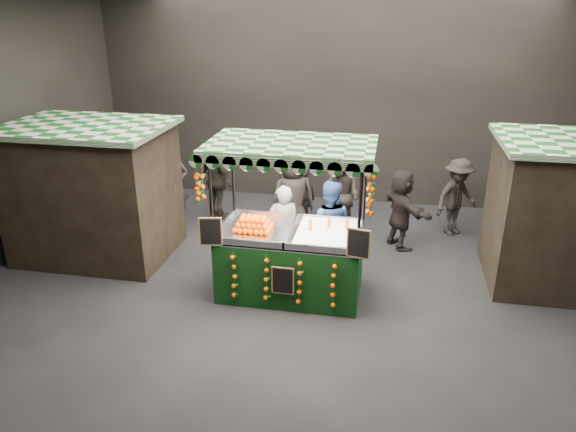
# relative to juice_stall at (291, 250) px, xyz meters

# --- Properties ---
(ground) EXTENTS (12.00, 12.00, 0.00)m
(ground) POSITION_rel_juice_stall_xyz_m (0.38, -0.15, -0.83)
(ground) COLOR black
(ground) RESTS_ON ground
(market_hall) EXTENTS (12.10, 10.10, 5.05)m
(market_hall) POSITION_rel_juice_stall_xyz_m (0.38, -0.15, 2.56)
(market_hall) COLOR black
(market_hall) RESTS_ON ground
(neighbour_stall_left) EXTENTS (3.00, 2.20, 2.60)m
(neighbour_stall_left) POSITION_rel_juice_stall_xyz_m (-4.02, 0.85, 0.48)
(neighbour_stall_left) COLOR black
(neighbour_stall_left) RESTS_ON ground
(juice_stall) EXTENTS (2.75, 1.62, 2.66)m
(juice_stall) POSITION_rel_juice_stall_xyz_m (0.00, 0.00, 0.00)
(juice_stall) COLOR black
(juice_stall) RESTS_ON ground
(vendor_grey) EXTENTS (0.70, 0.56, 1.66)m
(vendor_grey) POSITION_rel_juice_stall_xyz_m (-0.31, 0.85, 0.00)
(vendor_grey) COLOR slate
(vendor_grey) RESTS_ON ground
(vendor_blue) EXTENTS (0.87, 0.69, 1.76)m
(vendor_blue) POSITION_rel_juice_stall_xyz_m (0.51, 0.99, 0.05)
(vendor_blue) COLOR navy
(vendor_blue) RESTS_ON ground
(shopper_0) EXTENTS (0.78, 0.66, 1.81)m
(shopper_0) POSITION_rel_juice_stall_xyz_m (-3.13, 2.55, 0.08)
(shopper_0) COLOR #2D2624
(shopper_0) RESTS_ON ground
(shopper_1) EXTENTS (1.12, 1.07, 1.82)m
(shopper_1) POSITION_rel_juice_stall_xyz_m (0.57, 2.59, 0.08)
(shopper_1) COLOR black
(shopper_1) RESTS_ON ground
(shopper_2) EXTENTS (1.13, 1.02, 1.85)m
(shopper_2) POSITION_rel_juice_stall_xyz_m (-2.27, 3.04, 0.10)
(shopper_2) COLOR black
(shopper_2) RESTS_ON ground
(shopper_3) EXTENTS (1.23, 1.17, 1.67)m
(shopper_3) POSITION_rel_juice_stall_xyz_m (2.97, 3.17, 0.01)
(shopper_3) COLOR #282320
(shopper_3) RESTS_ON ground
(shopper_4) EXTENTS (1.08, 0.91, 1.88)m
(shopper_4) POSITION_rel_juice_stall_xyz_m (-0.38, 2.21, 0.11)
(shopper_4) COLOR black
(shopper_4) RESTS_ON ground
(shopper_5) EXTENTS (1.21, 1.55, 1.65)m
(shopper_5) POSITION_rel_juice_stall_xyz_m (1.82, 2.27, -0.00)
(shopper_5) COLOR black
(shopper_5) RESTS_ON ground
(shopper_6) EXTENTS (0.55, 0.72, 1.76)m
(shopper_6) POSITION_rel_juice_stall_xyz_m (-0.33, 3.45, 0.05)
(shopper_6) COLOR black
(shopper_6) RESTS_ON ground
(shopper_7) EXTENTS (0.62, 0.48, 1.53)m
(shopper_7) POSITION_rel_juice_stall_xyz_m (4.88, 4.03, -0.06)
(shopper_7) COLOR black
(shopper_7) RESTS_ON ground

